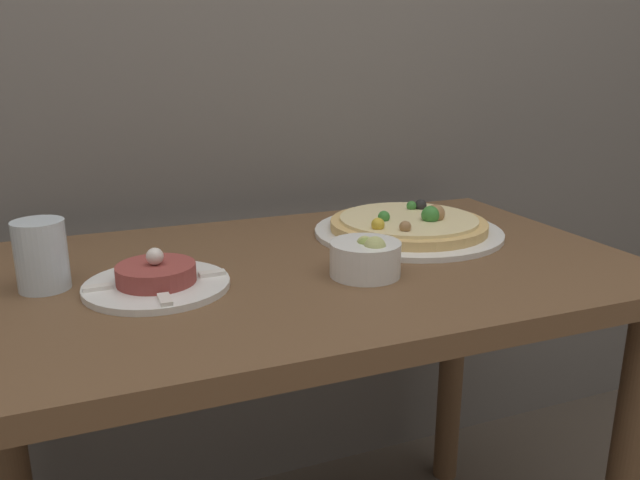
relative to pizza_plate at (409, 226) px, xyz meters
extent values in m
cube|color=brown|center=(-0.26, -0.09, -0.03)|extent=(1.11, 0.65, 0.03)
cylinder|color=brown|center=(-0.75, 0.17, -0.40)|extent=(0.06, 0.06, 0.69)
cylinder|color=brown|center=(0.24, 0.17, -0.40)|extent=(0.06, 0.06, 0.69)
cylinder|color=white|center=(0.00, 0.00, -0.01)|extent=(0.36, 0.36, 0.01)
cylinder|color=#DBB26B|center=(0.00, 0.00, 0.00)|extent=(0.30, 0.30, 0.02)
cylinder|color=beige|center=(0.00, 0.00, 0.01)|extent=(0.26, 0.26, 0.01)
sphere|color=black|center=(0.03, -0.02, 0.03)|extent=(0.03, 0.03, 0.03)
sphere|color=gold|center=(-0.09, -0.05, 0.02)|extent=(0.02, 0.02, 0.02)
sphere|color=#387F33|center=(0.03, -0.03, 0.03)|extent=(0.03, 0.03, 0.03)
sphere|color=#997047|center=(-0.05, -0.08, 0.02)|extent=(0.02, 0.02, 0.02)
sphere|color=#387F33|center=(-0.06, 0.00, 0.02)|extent=(0.02, 0.02, 0.02)
sphere|color=black|center=(0.06, 0.06, 0.02)|extent=(0.02, 0.02, 0.02)
sphere|color=#387F33|center=(0.04, 0.06, 0.02)|extent=(0.02, 0.02, 0.02)
sphere|color=#997047|center=(0.04, -0.03, 0.03)|extent=(0.04, 0.04, 0.04)
cylinder|color=white|center=(-0.49, -0.12, -0.01)|extent=(0.21, 0.21, 0.01)
cylinder|color=#933D38|center=(-0.49, -0.12, 0.01)|extent=(0.12, 0.12, 0.03)
sphere|color=silver|center=(-0.49, -0.12, 0.03)|extent=(0.03, 0.03, 0.03)
cube|color=white|center=(-0.41, -0.12, 0.00)|extent=(0.04, 0.02, 0.01)
cube|color=white|center=(-0.49, -0.04, 0.00)|extent=(0.02, 0.04, 0.01)
cube|color=white|center=(-0.57, -0.12, 0.00)|extent=(0.04, 0.02, 0.01)
cube|color=white|center=(-0.49, -0.20, 0.00)|extent=(0.02, 0.04, 0.01)
cylinder|color=white|center=(-0.18, -0.18, 0.01)|extent=(0.11, 0.11, 0.05)
sphere|color=#8EA34C|center=(-0.18, -0.18, 0.03)|extent=(0.02, 0.02, 0.02)
sphere|color=#B7BC70|center=(-0.17, -0.20, 0.03)|extent=(0.03, 0.03, 0.03)
sphere|color=#B7BC70|center=(-0.18, -0.18, 0.03)|extent=(0.03, 0.03, 0.03)
cylinder|color=silver|center=(-0.64, -0.06, 0.04)|extent=(0.07, 0.07, 0.10)
camera|label=1|loc=(-0.59, -1.01, 0.31)|focal=35.00mm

